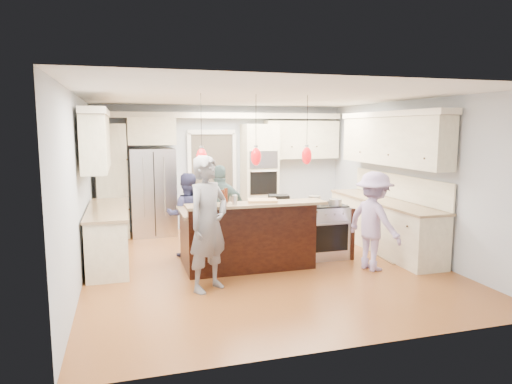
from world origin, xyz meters
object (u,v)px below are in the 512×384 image
(refrigerator, at_px, (153,192))
(island_range, at_px, (324,231))
(kitchen_island, at_px, (246,235))
(person_far_left, at_px, (187,215))
(person_bar_end, at_px, (208,224))

(refrigerator, relative_size, island_range, 1.96)
(kitchen_island, distance_m, person_far_left, 1.18)
(kitchen_island, relative_size, person_far_left, 1.45)
(person_bar_end, relative_size, person_far_left, 1.28)
(refrigerator, xyz_separation_m, person_bar_end, (0.50, -3.56, 0.03))
(kitchen_island, xyz_separation_m, person_bar_end, (-0.80, -0.99, 0.44))
(island_range, bearing_deg, person_far_left, 162.75)
(island_range, relative_size, person_bar_end, 0.50)
(kitchen_island, relative_size, person_bar_end, 1.13)
(refrigerator, distance_m, island_range, 3.71)
(island_range, bearing_deg, kitchen_island, -176.92)
(kitchen_island, xyz_separation_m, island_range, (1.41, 0.08, -0.03))
(person_bar_end, bearing_deg, refrigerator, 63.23)
(refrigerator, xyz_separation_m, island_range, (2.71, -2.49, -0.44))
(person_far_left, bearing_deg, island_range, 168.93)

